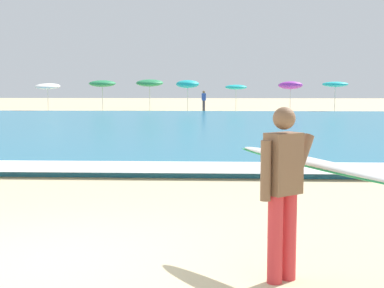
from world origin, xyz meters
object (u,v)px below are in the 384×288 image
object	(u,v)px
beach_umbrella_5	(290,85)
beach_umbrella_6	(335,84)
beach_umbrella_0	(48,86)
surfer_with_board	(300,177)
beach_umbrella_2	(150,83)
beachgoer_near_row_left	(204,100)
beach_umbrella_3	(188,84)
beach_umbrella_4	(236,87)
beach_umbrella_1	(102,84)

from	to	relation	value
beach_umbrella_5	beach_umbrella_6	size ratio (longest dim) A/B	1.04
beach_umbrella_0	beach_umbrella_6	world-z (taller)	beach_umbrella_6
beach_umbrella_0	beach_umbrella_6	xyz separation A→B (m)	(21.41, 0.31, 0.15)
beach_umbrella_5	beach_umbrella_0	bearing A→B (deg)	-176.17
surfer_with_board	beach_umbrella_2	size ratio (longest dim) A/B	0.84
beach_umbrella_6	beachgoer_near_row_left	bearing A→B (deg)	179.21
beach_umbrella_0	beach_umbrella_3	size ratio (longest dim) A/B	0.92
beach_umbrella_5	beach_umbrella_6	distance (m)	3.29
beach_umbrella_0	beach_umbrella_4	distance (m)	14.39
beachgoer_near_row_left	beach_umbrella_6	bearing A→B (deg)	-0.79
beach_umbrella_6	beachgoer_near_row_left	distance (m)	9.78
beach_umbrella_3	beach_umbrella_4	size ratio (longest dim) A/B	1.17
beach_umbrella_1	beach_umbrella_5	world-z (taller)	beach_umbrella_1
beach_umbrella_1	beach_umbrella_3	bearing A→B (deg)	-9.18
beach_umbrella_2	beach_umbrella_5	xyz separation A→B (m)	(10.88, -1.33, -0.18)
beach_umbrella_4	beach_umbrella_5	xyz separation A→B (m)	(4.07, -1.20, 0.14)
beach_umbrella_1	beach_umbrella_0	bearing A→B (deg)	-152.30
beach_umbrella_5	beach_umbrella_6	world-z (taller)	beach_umbrella_5
surfer_with_board	beach_umbrella_1	world-z (taller)	beach_umbrella_1
beach_umbrella_1	beachgoer_near_row_left	size ratio (longest dim) A/B	1.52
beach_umbrella_2	beach_umbrella_1	bearing A→B (deg)	-170.69
surfer_with_board	beach_umbrella_6	distance (m)	36.36
beach_umbrella_5	beach_umbrella_4	bearing A→B (deg)	163.60
beach_umbrella_2	beach_umbrella_6	world-z (taller)	beach_umbrella_2
beach_umbrella_0	beach_umbrella_2	size ratio (longest dim) A/B	0.87
beach_umbrella_6	beach_umbrella_5	bearing A→B (deg)	163.83
beach_umbrella_0	beach_umbrella_3	xyz separation A→B (m)	(10.47, 0.87, 0.17)
beach_umbrella_2	beach_umbrella_4	world-z (taller)	beach_umbrella_2
surfer_with_board	beachgoer_near_row_left	world-z (taller)	surfer_with_board
beach_umbrella_2	beachgoer_near_row_left	world-z (taller)	beach_umbrella_2
surfer_with_board	beach_umbrella_6	size ratio (longest dim) A/B	0.94
beach_umbrella_1	beach_umbrella_2	xyz separation A→B (m)	(3.65, 0.60, 0.05)
beach_umbrella_4	beachgoer_near_row_left	bearing A→B (deg)	-141.35
beach_umbrella_3	beach_umbrella_1	bearing A→B (deg)	170.82
surfer_with_board	beach_umbrella_1	size ratio (longest dim) A/B	0.88
beach_umbrella_0	beach_umbrella_6	bearing A→B (deg)	0.82
beach_umbrella_1	beach_umbrella_5	distance (m)	14.54
beach_umbrella_2	beachgoer_near_row_left	size ratio (longest dim) A/B	1.59
beach_umbrella_1	beach_umbrella_4	bearing A→B (deg)	2.53
beach_umbrella_1	beach_umbrella_3	size ratio (longest dim) A/B	1.00
beach_umbrella_2	surfer_with_board	bearing A→B (deg)	-80.82
surfer_with_board	beach_umbrella_0	xyz separation A→B (m)	(-13.48, 35.17, 0.87)
beach_umbrella_4	beach_umbrella_6	bearing A→B (deg)	-16.30
beach_umbrella_4	beach_umbrella_5	size ratio (longest dim) A/B	0.87
beach_umbrella_1	surfer_with_board	bearing A→B (deg)	-75.29
beach_umbrella_2	beach_umbrella_5	distance (m)	10.96
beach_umbrella_1	beach_umbrella_2	world-z (taller)	beach_umbrella_2
beach_umbrella_3	beachgoer_near_row_left	xyz separation A→B (m)	(1.24, -0.43, -1.22)
beach_umbrella_1	beachgoer_near_row_left	world-z (taller)	beach_umbrella_1
surfer_with_board	beach_umbrella_6	world-z (taller)	beach_umbrella_6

